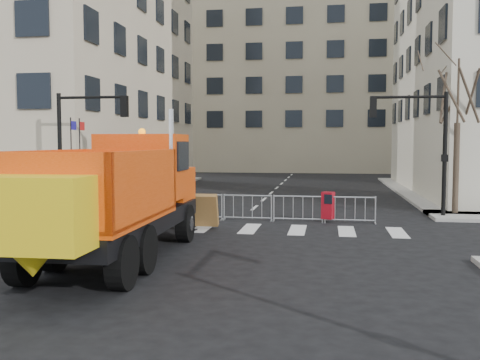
% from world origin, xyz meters
% --- Properties ---
extents(ground, '(120.00, 120.00, 0.00)m').
position_xyz_m(ground, '(0.00, 0.00, 0.00)').
color(ground, black).
rests_on(ground, ground).
extents(sidewalk_back, '(64.00, 5.00, 0.15)m').
position_xyz_m(sidewalk_back, '(0.00, 8.50, 0.07)').
color(sidewalk_back, gray).
rests_on(sidewalk_back, ground).
extents(building_far, '(30.00, 18.00, 24.00)m').
position_xyz_m(building_far, '(0.00, 52.00, 12.00)').
color(building_far, tan).
rests_on(building_far, ground).
extents(traffic_light_left, '(0.18, 0.18, 5.40)m').
position_xyz_m(traffic_light_left, '(-8.00, 7.50, 2.70)').
color(traffic_light_left, black).
rests_on(traffic_light_left, ground).
extents(traffic_light_right, '(0.18, 0.18, 5.40)m').
position_xyz_m(traffic_light_right, '(8.50, 9.50, 2.70)').
color(traffic_light_right, black).
rests_on(traffic_light_right, ground).
extents(crowd_barriers, '(12.60, 0.60, 1.10)m').
position_xyz_m(crowd_barriers, '(-0.75, 7.60, 0.55)').
color(crowd_barriers, '#9EA0A5').
rests_on(crowd_barriers, ground).
extents(street_tree, '(3.00, 3.00, 7.50)m').
position_xyz_m(street_tree, '(9.20, 10.50, 3.75)').
color(street_tree, '#382B21').
rests_on(street_tree, ground).
extents(plow_truck, '(3.58, 10.98, 4.24)m').
position_xyz_m(plow_truck, '(-2.10, -0.67, 1.88)').
color(plow_truck, black).
rests_on(plow_truck, ground).
extents(cop_a, '(0.76, 0.56, 1.91)m').
position_xyz_m(cop_a, '(-2.84, 5.96, 0.96)').
color(cop_a, black).
rests_on(cop_a, ground).
extents(cop_b, '(0.95, 0.82, 1.68)m').
position_xyz_m(cop_b, '(-1.53, 4.72, 0.84)').
color(cop_b, black).
rests_on(cop_b, ground).
extents(cop_c, '(1.12, 1.16, 1.95)m').
position_xyz_m(cop_c, '(-3.26, 4.94, 0.98)').
color(cop_c, black).
rests_on(cop_c, ground).
extents(worker, '(1.47, 1.15, 2.00)m').
position_xyz_m(worker, '(-8.83, 7.38, 1.15)').
color(worker, '#AEC116').
rests_on(worker, sidewalk_back).
extents(newspaper_box, '(0.56, 0.54, 1.10)m').
position_xyz_m(newspaper_box, '(3.62, 7.63, 0.70)').
color(newspaper_box, maroon).
rests_on(newspaper_box, sidewalk_back).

